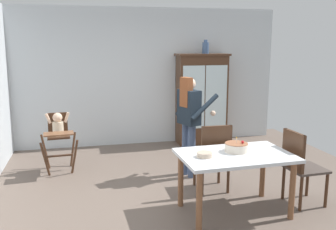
# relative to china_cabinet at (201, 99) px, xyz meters

# --- Properties ---
(ground_plane) EXTENTS (6.24, 6.24, 0.00)m
(ground_plane) POSITION_rel_china_cabinet_xyz_m (-1.05, -2.37, -0.91)
(ground_plane) COLOR #66564C
(wall_back) EXTENTS (5.32, 0.06, 2.70)m
(wall_back) POSITION_rel_china_cabinet_xyz_m (-1.05, 0.26, 0.44)
(wall_back) COLOR silver
(wall_back) RESTS_ON ground_plane
(china_cabinet) EXTENTS (1.04, 0.48, 1.81)m
(china_cabinet) POSITION_rel_china_cabinet_xyz_m (0.00, 0.00, 0.00)
(china_cabinet) COLOR #422819
(china_cabinet) RESTS_ON ground_plane
(ceramic_vase) EXTENTS (0.13, 0.13, 0.27)m
(ceramic_vase) POSITION_rel_china_cabinet_xyz_m (0.07, 0.00, 1.02)
(ceramic_vase) COLOR #3D567F
(ceramic_vase) RESTS_ON china_cabinet
(high_chair_with_toddler) EXTENTS (0.61, 0.71, 0.95)m
(high_chair_with_toddler) POSITION_rel_china_cabinet_xyz_m (-2.74, -1.10, -0.26)
(high_chair_with_toddler) COLOR #422819
(high_chair_with_toddler) RESTS_ON ground_plane
(adult_person) EXTENTS (0.62, 0.61, 1.53)m
(adult_person) POSITION_rel_china_cabinet_xyz_m (-0.79, -1.78, 0.06)
(adult_person) COLOR #3D4C6B
(adult_person) RESTS_ON ground_plane
(dining_table) EXTENTS (1.35, 0.90, 0.74)m
(dining_table) POSITION_rel_china_cabinet_xyz_m (-0.61, -3.12, -0.28)
(dining_table) COLOR silver
(dining_table) RESTS_ON ground_plane
(birthday_cake) EXTENTS (0.28, 0.28, 0.19)m
(birthday_cake) POSITION_rel_china_cabinet_xyz_m (-0.57, -3.04, -0.12)
(birthday_cake) COLOR beige
(birthday_cake) RESTS_ON dining_table
(serving_bowl) EXTENTS (0.18, 0.18, 0.05)m
(serving_bowl) POSITION_rel_china_cabinet_xyz_m (-1.01, -3.15, -0.14)
(serving_bowl) COLOR #C6AD93
(serving_bowl) RESTS_ON dining_table
(dining_chair_far_side) EXTENTS (0.45, 0.45, 0.96)m
(dining_chair_far_side) POSITION_rel_china_cabinet_xyz_m (-0.64, -2.47, -0.36)
(dining_chair_far_side) COLOR #422819
(dining_chair_far_side) RESTS_ON ground_plane
(dining_chair_right_end) EXTENTS (0.46, 0.46, 0.96)m
(dining_chair_right_end) POSITION_rel_china_cabinet_xyz_m (0.27, -3.09, -0.36)
(dining_chair_right_end) COLOR #422819
(dining_chair_right_end) RESTS_ON ground_plane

